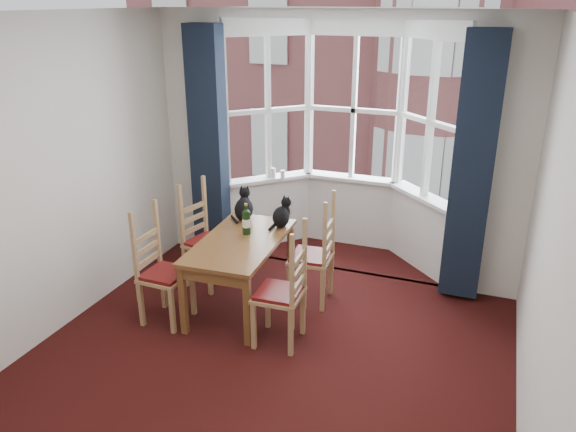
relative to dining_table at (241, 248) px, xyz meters
The scene contains 21 objects.
floor 1.39m from the dining_table, 61.81° to the right, with size 4.50×4.50×0.00m, color black.
ceiling 2.51m from the dining_table, 61.81° to the right, with size 4.50×4.50×0.00m, color white.
wall_left 1.95m from the dining_table, 142.15° to the right, with size 4.50×4.50×0.00m, color silver.
wall_right 2.92m from the dining_table, 22.97° to the right, with size 4.50×4.50×0.00m, color silver.
wall_back_pier_left 1.75m from the dining_table, 132.65° to the left, with size 0.70×0.12×2.80m, color silver.
wall_back_pier_right 2.63m from the dining_table, 27.25° to the left, with size 0.70×0.12×2.80m, color silver.
bay_window 1.92m from the dining_table, 70.45° to the left, with size 2.76×0.94×2.80m.
curtain_left 1.47m from the dining_table, 130.53° to the left, with size 0.38×0.22×2.60m, color black.
curtain_right 2.35m from the dining_table, 25.85° to the left, with size 0.38×0.22×2.60m, color black.
dining_table is the anchor object (origin of this frame).
chair_left_near 0.82m from the dining_table, 141.94° to the right, with size 0.41×0.43×0.92m.
chair_left_far 0.71m from the dining_table, 152.78° to the left, with size 0.48×0.50×0.92m.
chair_right_near 0.82m from the dining_table, 33.94° to the right, with size 0.42×0.44×0.92m.
chair_right_far 0.79m from the dining_table, 27.10° to the left, with size 0.43×0.45×0.92m.
cat_left 0.59m from the dining_table, 110.86° to the left, with size 0.25×0.30×0.36m.
cat_right 0.57m from the dining_table, 61.81° to the left, with size 0.24×0.27×0.32m.
wine_bottle 0.28m from the dining_table, 91.36° to the left, with size 0.08×0.08×0.32m.
candle_tall 1.56m from the dining_table, 100.23° to the left, with size 0.06×0.06×0.12m, color white.
candle_short 1.57m from the dining_table, 95.93° to the left, with size 0.06×0.06×0.10m, color white.
street 31.85m from the dining_table, 88.92° to the left, with size 80.00×80.00×0.00m, color #333335.
tenement_building 12.96m from the dining_table, 87.39° to the left, with size 18.40×7.80×15.20m.
Camera 1 is at (1.60, -3.37, 2.88)m, focal length 35.00 mm.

